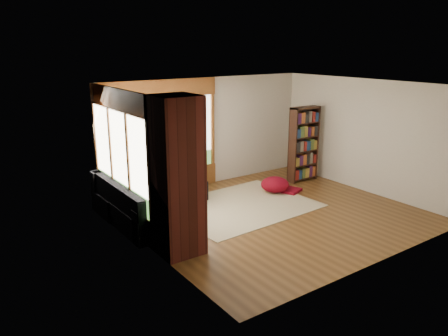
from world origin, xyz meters
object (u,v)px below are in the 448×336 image
brick_chimney (177,177)px  area_rug (241,206)px  dog_tan (155,175)px  dog_brindle (168,186)px  bookshelf (304,144)px  pouf (275,184)px  sectional_sofa (149,196)px

brick_chimney → area_rug: (2.13, 1.10, -1.29)m
dog_tan → dog_brindle: (-0.04, -0.65, -0.05)m
brick_chimney → bookshelf: (4.54, 1.70, -0.36)m
brick_chimney → dog_tan: size_ratio=2.60×
area_rug → dog_tan: size_ratio=3.00×
brick_chimney → pouf: 3.80m
sectional_sofa → dog_tan: bearing=-72.6°
pouf → dog_brindle: 2.94m
sectional_sofa → area_rug: (1.68, -0.94, -0.30)m
brick_chimney → dog_brindle: bearing=68.8°
bookshelf → dog_brindle: size_ratio=2.35×
bookshelf → dog_brindle: bearing=-173.3°
dog_tan → dog_brindle: 0.66m
pouf → dog_brindle: bearing=-176.5°
sectional_sofa → area_rug: bearing=-34.3°
area_rug → bookshelf: size_ratio=1.60×
area_rug → bookshelf: bearing=13.9°
pouf → area_rug: bearing=-166.4°
area_rug → dog_tan: bearing=154.4°
area_rug → dog_brindle: size_ratio=3.77×
sectional_sofa → dog_tan: dog_tan is taller
brick_chimney → pouf: brick_chimney is taller
bookshelf → dog_tan: (-4.02, 0.17, -0.15)m
bookshelf → pouf: size_ratio=2.85×
bookshelf → dog_brindle: 4.10m
area_rug → bookshelf: bookshelf is taller
brick_chimney → bookshelf: 4.86m
bookshelf → dog_tan: 4.03m
bookshelf → dog_tan: bookshelf is taller
bookshelf → dog_brindle: (-4.07, -0.48, -0.21)m
area_rug → dog_brindle: 1.81m
dog_brindle → area_rug: bearing=-128.6°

